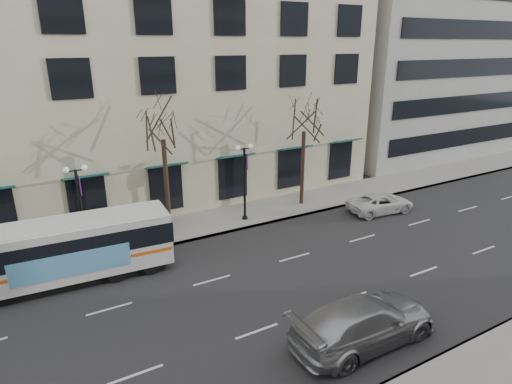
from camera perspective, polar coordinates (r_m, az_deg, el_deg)
ground at (r=20.23m, az=-3.19°, el=-14.61°), size 160.00×160.00×0.00m
sidewalk_far at (r=29.31m, az=-2.22°, el=-3.20°), size 80.00×4.00×0.15m
building_hotel at (r=36.55m, az=-22.31°, el=19.07°), size 40.00×20.00×24.00m
tree_far_mid at (r=25.41m, az=-12.41°, el=8.94°), size 3.60×3.60×8.55m
tree_far_right at (r=29.92m, az=6.48°, el=9.82°), size 3.60×3.60×8.06m
lamp_post_left at (r=24.90m, az=-22.33°, el=-1.77°), size 1.22×0.45×5.21m
lamp_post_right at (r=27.66m, az=-1.52°, el=1.75°), size 1.22×0.45×5.21m
city_bus at (r=23.02m, az=-25.83°, el=-7.29°), size 11.79×3.20×3.16m
silver_car at (r=18.06m, az=14.23°, el=-16.39°), size 6.31×2.59×1.83m
white_pickup at (r=31.22m, az=16.27°, el=-1.40°), size 4.99×2.76×1.32m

